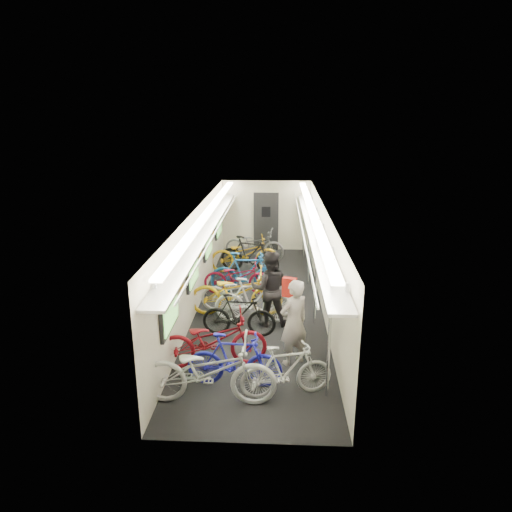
# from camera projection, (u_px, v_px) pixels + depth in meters

# --- Properties ---
(train_car_shell) EXTENTS (10.00, 10.00, 10.00)m
(train_car_shell) POSITION_uv_depth(u_px,v_px,m) (247.00, 232.00, 11.45)
(train_car_shell) COLOR black
(train_car_shell) RESTS_ON ground
(bicycle_0) EXTENTS (2.17, 0.76, 1.14)m
(bicycle_0) POSITION_uv_depth(u_px,v_px,m) (208.00, 371.00, 7.22)
(bicycle_0) COLOR #BABBC0
(bicycle_0) RESTS_ON ground
(bicycle_1) EXTENTS (1.65, 0.54, 0.98)m
(bicycle_1) POSITION_uv_depth(u_px,v_px,m) (234.00, 360.00, 7.70)
(bicycle_1) COLOR #1C1DAC
(bicycle_1) RESTS_ON ground
(bicycle_2) EXTENTS (2.10, 1.07, 1.05)m
(bicycle_2) POSITION_uv_depth(u_px,v_px,m) (213.00, 340.00, 8.32)
(bicycle_2) COLOR maroon
(bicycle_2) RESTS_ON ground
(bicycle_3) EXTENTS (1.59, 0.55, 0.94)m
(bicycle_3) POSITION_uv_depth(u_px,v_px,m) (239.00, 315.00, 9.52)
(bicycle_3) COLOR black
(bicycle_3) RESTS_ON ground
(bicycle_4) EXTENTS (2.16, 0.80, 1.12)m
(bicycle_4) POSITION_uv_depth(u_px,v_px,m) (236.00, 292.00, 10.51)
(bicycle_4) COLOR gold
(bicycle_4) RESTS_ON ground
(bicycle_5) EXTENTS (1.75, 0.50, 1.05)m
(bicycle_5) POSITION_uv_depth(u_px,v_px,m) (254.00, 300.00, 10.14)
(bicycle_5) COLOR white
(bicycle_5) RESTS_ON ground
(bicycle_6) EXTENTS (1.87, 0.73, 0.97)m
(bicycle_6) POSITION_uv_depth(u_px,v_px,m) (240.00, 292.00, 10.71)
(bicycle_6) COLOR #B2B1B6
(bicycle_6) RESTS_ON ground
(bicycle_7) EXTENTS (1.88, 0.61, 1.12)m
(bicycle_7) POSITION_uv_depth(u_px,v_px,m) (246.00, 273.00, 11.84)
(bicycle_7) COLOR #17518D
(bicycle_7) RESTS_ON ground
(bicycle_8) EXTENTS (1.76, 0.64, 0.92)m
(bicycle_8) POSITION_uv_depth(u_px,v_px,m) (238.00, 277.00, 11.83)
(bicycle_8) COLOR maroon
(bicycle_8) RESTS_ON ground
(bicycle_9) EXTENTS (1.93, 1.09, 1.12)m
(bicycle_9) POSITION_uv_depth(u_px,v_px,m) (249.00, 255.00, 13.38)
(bicycle_9) COLOR black
(bicycle_9) RESTS_ON ground
(bicycle_10) EXTENTS (2.12, 1.02, 1.07)m
(bicycle_10) POSITION_uv_depth(u_px,v_px,m) (245.00, 254.00, 13.56)
(bicycle_10) COLOR #C08712
(bicycle_10) RESTS_ON ground
(bicycle_11) EXTENTS (1.60, 0.80, 0.93)m
(bicycle_11) POSITION_uv_depth(u_px,v_px,m) (286.00, 370.00, 7.44)
(bicycle_11) COLOR silver
(bicycle_11) RESTS_ON ground
(bicycle_12) EXTENTS (2.04, 1.05, 1.02)m
(bicycle_12) POSITION_uv_depth(u_px,v_px,m) (254.00, 244.00, 14.68)
(bicycle_12) COLOR slate
(bicycle_12) RESTS_ON ground
(passenger_near) EXTENTS (0.72, 0.67, 1.65)m
(passenger_near) POSITION_uv_depth(u_px,v_px,m) (294.00, 322.00, 8.34)
(passenger_near) COLOR gray
(passenger_near) RESTS_ON ground
(passenger_mid) EXTENTS (0.87, 0.71, 1.69)m
(passenger_mid) POSITION_uv_depth(u_px,v_px,m) (269.00, 289.00, 9.94)
(passenger_mid) COLOR black
(passenger_mid) RESTS_ON ground
(backpack) EXTENTS (0.29, 0.22, 0.38)m
(backpack) POSITION_uv_depth(u_px,v_px,m) (289.00, 287.00, 8.80)
(backpack) COLOR #A31810
(backpack) RESTS_ON passenger_near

